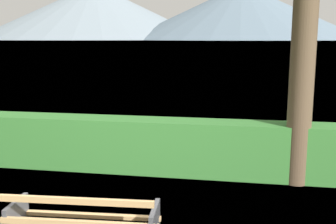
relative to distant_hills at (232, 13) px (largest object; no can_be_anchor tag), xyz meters
The scene contains 3 objects.
water_surface 247.82m from the distant_hills, 87.29° to the right, with size 620.00×620.00×0.00m, color #6B8EA3.
hedge_row 549.79m from the distant_hills, 88.79° to the right, with size 8.71×0.62×0.98m, color #387A33.
distant_hills is the anchor object (origin of this frame).
Camera 1 is at (1.62, -3.91, 2.43)m, focal length 43.50 mm.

